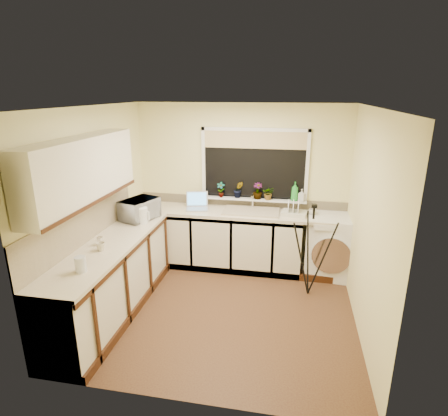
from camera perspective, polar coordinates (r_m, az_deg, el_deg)
floor at (r=4.84m, az=-0.23°, el=-15.14°), size 3.20×3.20×0.00m
ceiling at (r=4.08m, az=-0.27°, el=15.23°), size 3.20×3.20×0.00m
wall_back at (r=5.73m, az=2.61°, el=3.50°), size 3.20×0.00×3.20m
wall_front at (r=2.96m, az=-5.85°, el=-10.56°), size 3.20×0.00×3.20m
wall_left at (r=4.85m, az=-19.13°, el=-0.08°), size 0.00×3.00×3.00m
wall_right at (r=4.31m, az=21.13°, el=-2.48°), size 0.00×3.00×3.00m
base_cabinet_back at (r=5.75m, az=-1.15°, el=-4.78°), size 2.55×0.60×0.86m
base_cabinet_left at (r=4.77m, az=-16.74°, el=-10.51°), size 0.54×2.40×0.86m
worktop_back at (r=5.54m, az=2.11°, el=-0.71°), size 3.20×0.60×0.04m
worktop_left at (r=4.58m, az=-17.23°, el=-5.53°), size 0.60×2.40×0.04m
upper_cabinet at (r=4.26m, az=-20.95°, el=5.36°), size 0.28×1.90×0.70m
splashback_left at (r=4.64m, az=-20.67°, el=-2.38°), size 0.02×2.40×0.45m
splashback_back at (r=5.78m, az=2.55°, el=1.02°), size 3.20×0.02×0.14m
window_glass at (r=5.62m, az=4.66°, el=6.58°), size 1.50×0.02×1.00m
window_blind at (r=5.53m, az=4.73°, el=10.34°), size 1.50×0.02×0.25m
windowsill at (r=5.68m, az=4.47°, el=1.37°), size 1.60×0.14×0.03m
sink at (r=5.50m, az=4.18°, el=-0.51°), size 0.82×0.46×0.03m
faucet at (r=5.64m, az=4.41°, el=1.09°), size 0.03×0.03×0.24m
washing_machine at (r=5.68m, az=15.83°, el=-5.52°), size 0.70×0.69×0.91m
laptop at (r=5.67m, az=-4.14°, el=0.59°), size 0.39×0.38×0.24m
kettle at (r=5.14m, az=-12.45°, el=-1.14°), size 0.16×0.16×0.21m
dish_rack at (r=5.46m, az=10.69°, el=-0.79°), size 0.38×0.31×0.05m
tripod at (r=5.00m, az=13.17°, el=-6.36°), size 0.80×0.80×1.26m
glass_jug at (r=3.97m, az=-21.12°, el=-8.05°), size 0.11×0.11×0.16m
steel_jar at (r=4.56m, az=-18.44°, el=-4.83°), size 0.07×0.07×0.10m
microwave at (r=5.29m, az=-12.80°, el=-0.18°), size 0.50×0.60×0.28m
plant_a at (r=5.68m, az=-0.50°, el=2.81°), size 0.13×0.09×0.24m
plant_b at (r=5.66m, az=2.21°, el=2.82°), size 0.16×0.14×0.25m
plant_c at (r=5.62m, az=5.18°, el=2.62°), size 0.17×0.17×0.25m
plant_d at (r=5.60m, az=6.85°, el=2.28°), size 0.18×0.16×0.20m
soap_bottle_green at (r=5.60m, az=10.79°, el=2.53°), size 0.13×0.13×0.28m
soap_bottle_clear at (r=5.60m, az=11.80°, el=1.93°), size 0.10×0.10×0.18m
cup_back at (r=5.51m, az=13.41°, el=-0.58°), size 0.12×0.12×0.09m
cup_left at (r=4.41m, az=-18.36°, el=-5.63°), size 0.11×0.11×0.09m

